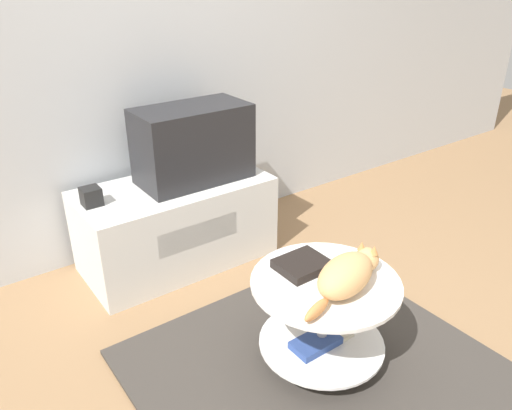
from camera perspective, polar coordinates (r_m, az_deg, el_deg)
The scene contains 9 objects.
ground_plane at distance 2.35m, azimuth 7.61°, elevation -18.87°, with size 12.00×12.00×0.00m, color #93704C.
wall_back at distance 3.02m, azimuth -12.98°, elevation 18.80°, with size 8.00×0.05×2.60m.
rug at distance 2.34m, azimuth 7.63°, elevation -18.70°, with size 1.48×1.43×0.02m.
tv_stand at distance 3.00m, azimuth -9.07°, elevation -2.11°, with size 1.10×0.55×0.50m.
tv at distance 2.87m, azimuth -7.19°, elevation 6.91°, with size 0.64×0.34×0.43m.
speaker at distance 2.73m, azimuth -18.33°, elevation 0.93°, with size 0.10×0.10×0.10m.
coffee_table at distance 2.23m, azimuth 7.70°, elevation -12.11°, with size 0.63×0.63×0.43m.
dvd_box at distance 2.18m, azimuth 5.32°, elevation -6.81°, with size 0.21×0.18×0.04m.
cat at distance 2.06m, azimuth 10.41°, elevation -7.75°, with size 0.52×0.26×0.15m.
Camera 1 is at (-1.21, -1.16, 1.65)m, focal length 35.00 mm.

